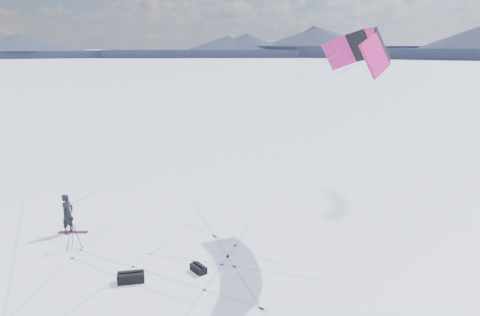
{
  "coord_description": "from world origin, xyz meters",
  "views": [
    {
      "loc": [
        6.29,
        -16.72,
        8.48
      ],
      "look_at": [
        6.2,
        3.84,
        3.5
      ],
      "focal_mm": 35.0,
      "sensor_mm": 36.0,
      "label": 1
    }
  ],
  "objects_px": {
    "snowkiter": "(69,233)",
    "gear_bag_a": "(131,277)",
    "gear_bag_b": "(198,268)",
    "tripod": "(72,228)",
    "snowboard": "(73,232)"
  },
  "relations": [
    {
      "from": "snowkiter",
      "to": "gear_bag_a",
      "type": "relative_size",
      "value": 1.79
    },
    {
      "from": "gear_bag_a",
      "to": "gear_bag_b",
      "type": "height_order",
      "value": "gear_bag_a"
    },
    {
      "from": "tripod",
      "to": "gear_bag_a",
      "type": "bearing_deg",
      "value": -41.87
    },
    {
      "from": "snowkiter",
      "to": "gear_bag_a",
      "type": "distance_m",
      "value": 6.06
    },
    {
      "from": "tripod",
      "to": "gear_bag_a",
      "type": "distance_m",
      "value": 4.37
    },
    {
      "from": "gear_bag_a",
      "to": "tripod",
      "type": "bearing_deg",
      "value": 125.24
    },
    {
      "from": "snowboard",
      "to": "gear_bag_a",
      "type": "height_order",
      "value": "gear_bag_a"
    },
    {
      "from": "gear_bag_b",
      "to": "snowkiter",
      "type": "bearing_deg",
      "value": -158.31
    },
    {
      "from": "snowkiter",
      "to": "gear_bag_b",
      "type": "bearing_deg",
      "value": -103.45
    },
    {
      "from": "snowkiter",
      "to": "snowboard",
      "type": "relative_size",
      "value": 1.39
    },
    {
      "from": "snowkiter",
      "to": "gear_bag_a",
      "type": "bearing_deg",
      "value": -121.93
    },
    {
      "from": "gear_bag_a",
      "to": "snowkiter",
      "type": "bearing_deg",
      "value": 119.04
    },
    {
      "from": "gear_bag_a",
      "to": "gear_bag_b",
      "type": "distance_m",
      "value": 2.54
    },
    {
      "from": "snowkiter",
      "to": "gear_bag_b",
      "type": "distance_m",
      "value": 7.4
    },
    {
      "from": "tripod",
      "to": "gear_bag_a",
      "type": "relative_size",
      "value": 1.34
    }
  ]
}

